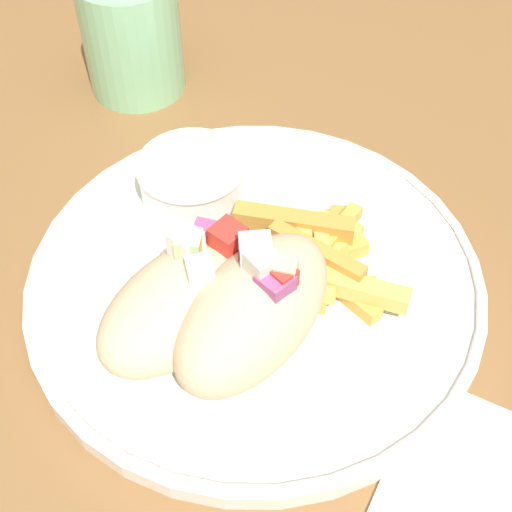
% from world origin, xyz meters
% --- Properties ---
extents(table, '(1.30, 1.30, 0.70)m').
position_xyz_m(table, '(0.00, 0.00, 0.64)').
color(table, brown).
rests_on(table, ground_plane).
extents(napkin, '(0.13, 0.09, 0.00)m').
position_xyz_m(napkin, '(0.00, -0.17, 0.71)').
color(napkin, silver).
rests_on(napkin, table).
extents(plate, '(0.29, 0.29, 0.02)m').
position_xyz_m(plate, '(0.04, -0.00, 0.71)').
color(plate, white).
rests_on(plate, table).
extents(pita_sandwich_near, '(0.13, 0.08, 0.07)m').
position_xyz_m(pita_sandwich_near, '(-0.00, -0.03, 0.75)').
color(pita_sandwich_near, beige).
rests_on(pita_sandwich_near, plate).
extents(pita_sandwich_far, '(0.12, 0.07, 0.06)m').
position_xyz_m(pita_sandwich_far, '(-0.02, 0.01, 0.74)').
color(pita_sandwich_far, beige).
rests_on(pita_sandwich_far, plate).
extents(fries_pile, '(0.09, 0.13, 0.03)m').
position_xyz_m(fries_pile, '(0.07, -0.03, 0.73)').
color(fries_pile, gold).
rests_on(fries_pile, plate).
extents(sauce_ramekin, '(0.08, 0.08, 0.04)m').
position_xyz_m(sauce_ramekin, '(0.06, 0.08, 0.74)').
color(sauce_ramekin, white).
rests_on(sauce_ramekin, plate).
extents(water_glass, '(0.08, 0.08, 0.10)m').
position_xyz_m(water_glass, '(0.14, 0.22, 0.75)').
color(water_glass, '#8CCC93').
rests_on(water_glass, table).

